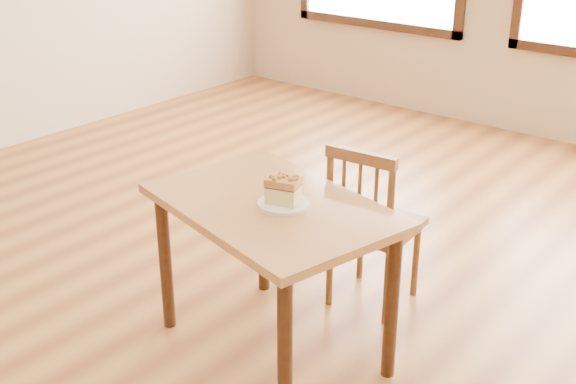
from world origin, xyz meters
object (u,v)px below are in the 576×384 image
Objects in this scene: cafe_table_main at (272,226)px; cafe_chair_main at (372,224)px; plate at (283,204)px; cake_slice at (283,189)px.

cafe_chair_main is at bearing 91.75° from cafe_table_main.
cafe_table_main is 0.14m from plate.
cafe_table_main is 7.26× the size of cake_slice.
plate is (-0.06, -0.61, 0.31)m from cafe_chair_main.
plate is 1.33× the size of cake_slice.
cafe_chair_main is 0.69m from plate.
cafe_table_main is 1.35× the size of cafe_chair_main.
cafe_table_main is at bearing 73.78° from cafe_chair_main.
cafe_chair_main is 5.37× the size of cake_slice.
cafe_chair_main is at bearing 84.55° from plate.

